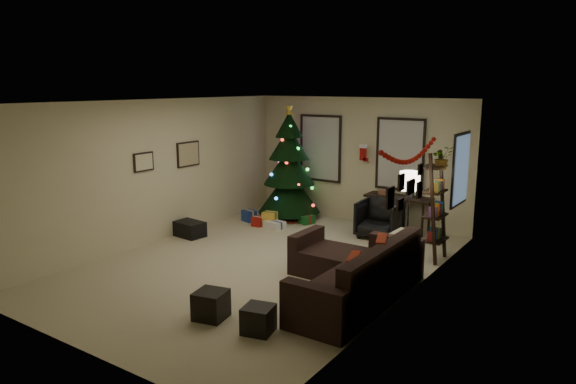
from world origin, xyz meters
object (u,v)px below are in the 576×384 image
object	(u,v)px
christmas_tree	(289,171)
desk_chair	(379,219)
bookshelf	(437,209)
sofa	(354,275)
desk	(398,200)

from	to	relation	value
christmas_tree	desk_chair	size ratio (longest dim) A/B	3.47
christmas_tree	desk_chair	bearing A→B (deg)	-7.71
desk_chair	bookshelf	world-z (taller)	bookshelf
sofa	bookshelf	xyz separation A→B (m)	(0.45, 2.12, 0.63)
christmas_tree	sofa	distance (m)	4.63
sofa	desk	world-z (taller)	sofa
christmas_tree	sofa	xyz separation A→B (m)	(3.26, -3.18, -0.79)
sofa	bookshelf	size ratio (longest dim) A/B	1.44
desk	desk_chair	world-z (taller)	desk_chair
desk	bookshelf	size ratio (longest dim) A/B	0.72
bookshelf	christmas_tree	bearing A→B (deg)	164.07
bookshelf	desk_chair	bearing A→B (deg)	151.37
christmas_tree	bookshelf	xyz separation A→B (m)	(3.72, -1.06, -0.17)
christmas_tree	desk_chair	world-z (taller)	christmas_tree
desk	bookshelf	distance (m)	1.89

